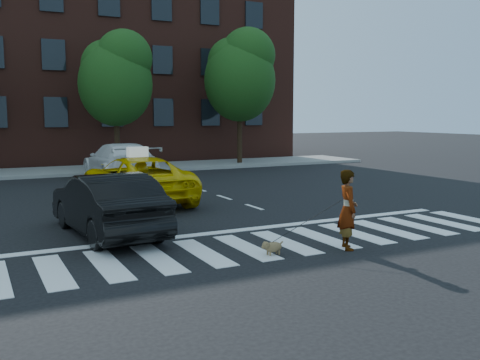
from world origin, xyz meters
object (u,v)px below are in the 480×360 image
object	(u,v)px
tree_right	(240,72)
white_suv	(120,162)
black_sedan	(107,204)
tree_mid	(116,75)
taxi	(136,179)
dog	(272,247)
woman	(348,210)

from	to	relation	value
tree_right	white_suv	size ratio (longest dim) A/B	1.36
black_sedan	white_suv	xyz separation A→B (m)	(3.00, 10.47, 0.08)
tree_mid	tree_right	distance (m)	7.01
taxi	dog	size ratio (longest dim) A/B	10.15
white_suv	taxi	bearing A→B (deg)	79.88
tree_mid	dog	size ratio (longest dim) A/B	13.21
black_sedan	tree_right	bearing A→B (deg)	-132.03
woman	black_sedan	bearing A→B (deg)	70.78
tree_right	dog	xyz separation A→B (m)	(-8.36, -17.81, -5.08)
taxi	tree_mid	bearing A→B (deg)	-103.38
black_sedan	white_suv	distance (m)	10.89
tree_mid	black_sedan	xyz separation A→B (m)	(-3.92, -14.40, -4.10)
woman	tree_right	bearing A→B (deg)	1.49
woman	dog	bearing A→B (deg)	102.33
tree_right	taxi	distance (m)	14.14
tree_mid	tree_right	size ratio (longest dim) A/B	0.92
taxi	black_sedan	size ratio (longest dim) A/B	1.20
dog	tree_mid	bearing A→B (deg)	81.26
tree_right	taxi	size ratio (longest dim) A/B	1.41
black_sedan	white_suv	bearing A→B (deg)	-110.83
black_sedan	white_suv	world-z (taller)	white_suv
tree_right	tree_mid	bearing A→B (deg)	180.00
tree_mid	tree_right	bearing A→B (deg)	-0.00
taxi	dog	distance (m)	7.86
taxi	woman	world-z (taller)	woman
woman	white_suv	bearing A→B (deg)	26.80
white_suv	dog	distance (m)	13.91
tree_right	white_suv	distance (m)	9.89
tree_mid	white_suv	world-z (taller)	tree_mid
white_suv	woman	bearing A→B (deg)	94.49
taxi	black_sedan	distance (m)	4.83
tree_mid	white_suv	bearing A→B (deg)	-103.19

